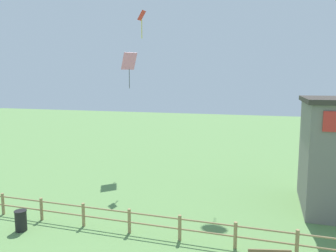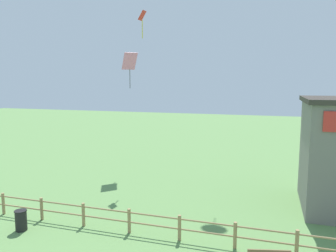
# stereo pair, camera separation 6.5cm
# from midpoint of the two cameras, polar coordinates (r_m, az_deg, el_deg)

# --- Properties ---
(wooden_fence) EXTENTS (20.33, 0.14, 1.07)m
(wooden_fence) POSITION_cam_midpoint_polar(r_m,az_deg,el_deg) (14.30, -2.37, -16.44)
(wooden_fence) COLOR #9E7F56
(wooden_fence) RESTS_ON ground_plane
(trash_bin) EXTENTS (0.53, 0.53, 0.91)m
(trash_bin) POSITION_cam_midpoint_polar(r_m,az_deg,el_deg) (16.19, -24.11, -14.77)
(trash_bin) COLOR black
(trash_bin) RESTS_ON ground_plane
(kite_pink_diamond) EXTENTS (1.25, 1.25, 2.55)m
(kite_pink_diamond) POSITION_cam_midpoint_polar(r_m,az_deg,el_deg) (24.28, -6.61, 10.82)
(kite_pink_diamond) COLOR pink
(kite_red_diamond) EXTENTS (0.46, 0.55, 1.81)m
(kite_red_diamond) POSITION_cam_midpoint_polar(r_m,az_deg,el_deg) (23.16, -4.43, 18.02)
(kite_red_diamond) COLOR red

